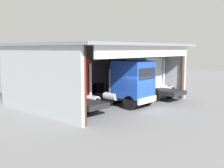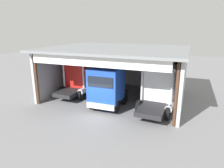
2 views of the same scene
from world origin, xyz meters
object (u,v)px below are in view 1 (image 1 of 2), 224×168
(truck_red_left_bay, at_px, (68,83))
(truck_blue_center_bay, at_px, (131,82))
(oil_drum, at_px, (90,89))
(tool_cart, at_px, (99,88))
(truck_white_center_left_bay, at_px, (147,77))

(truck_red_left_bay, height_order, truck_blue_center_bay, truck_red_left_bay)
(oil_drum, bearing_deg, truck_red_left_bay, -145.25)
(tool_cart, bearing_deg, truck_red_left_bay, -150.99)
(oil_drum, bearing_deg, tool_cart, -25.71)
(truck_white_center_left_bay, relative_size, oil_drum, 6.09)
(truck_white_center_left_bay, bearing_deg, truck_red_left_bay, 174.42)
(truck_red_left_bay, bearing_deg, truck_white_center_left_bay, -7.20)
(oil_drum, height_order, tool_cart, tool_cart)
(truck_red_left_bay, bearing_deg, truck_blue_center_bay, -30.83)
(oil_drum, bearing_deg, truck_blue_center_bay, -107.85)
(truck_red_left_bay, xyz_separation_m, tool_cart, (7.18, 3.98, -1.49))
(oil_drum, bearing_deg, truck_white_center_left_bay, -71.73)
(tool_cart, bearing_deg, oil_drum, 154.29)
(truck_red_left_bay, relative_size, truck_blue_center_bay, 1.11)
(truck_red_left_bay, xyz_separation_m, truck_blue_center_bay, (4.08, -2.60, -0.10))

